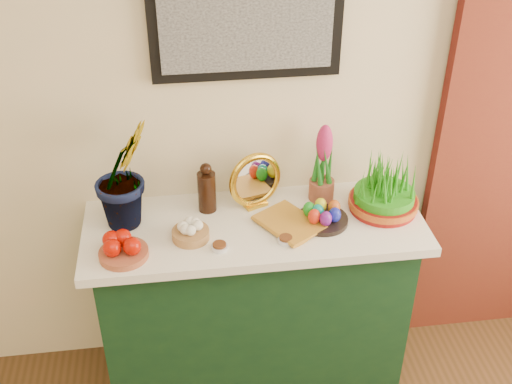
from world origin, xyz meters
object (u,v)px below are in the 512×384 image
mirror (255,181)px  wheatgrass_sabzeh (385,188)px  sideboard (255,305)px  book (271,232)px  hyacinth_green (122,158)px

mirror → wheatgrass_sabzeh: size_ratio=0.84×
wheatgrass_sabzeh → sideboard: bearing=-177.9°
sideboard → book: book is taller
book → sideboard: bearing=86.0°
hyacinth_green → sideboard: bearing=-46.9°
wheatgrass_sabzeh → book: bearing=-166.3°
sideboard → wheatgrass_sabzeh: (0.55, 0.02, 0.57)m
hyacinth_green → mirror: size_ratio=2.44×
book → wheatgrass_sabzeh: (0.50, 0.12, 0.09)m
hyacinth_green → mirror: (0.53, 0.05, -0.18)m
sideboard → hyacinth_green: (-0.51, 0.08, 0.77)m
sideboard → wheatgrass_sabzeh: wheatgrass_sabzeh is taller
mirror → wheatgrass_sabzeh: mirror is taller
mirror → book: mirror is taller
sideboard → wheatgrass_sabzeh: bearing=2.1°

